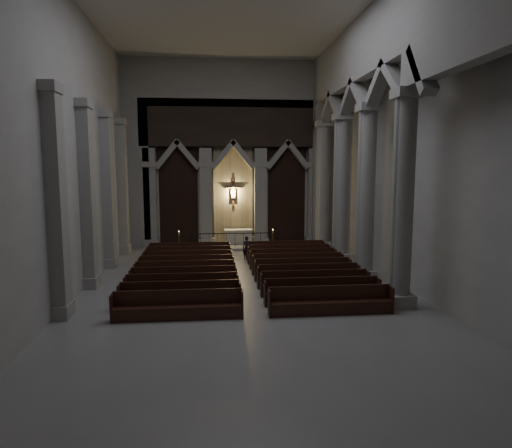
{
  "coord_description": "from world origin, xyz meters",
  "views": [
    {
      "loc": [
        -1.56,
        -18.57,
        5.3
      ],
      "look_at": [
        0.64,
        3.0,
        2.5
      ],
      "focal_mm": 32.0,
      "sensor_mm": 36.0,
      "label": 1
    }
  ],
  "objects_px": {
    "altar_rail": "(235,238)",
    "pews": "(245,274)",
    "candle_stand_left": "(179,247)",
    "candle_stand_right": "(273,245)",
    "worshipper": "(247,248)",
    "altar": "(238,236)"
  },
  "relations": [
    {
      "from": "candle_stand_left",
      "to": "pews",
      "type": "bearing_deg",
      "value": -64.84
    },
    {
      "from": "candle_stand_left",
      "to": "altar",
      "type": "bearing_deg",
      "value": 27.64
    },
    {
      "from": "altar_rail",
      "to": "candle_stand_right",
      "type": "height_order",
      "value": "candle_stand_right"
    },
    {
      "from": "altar",
      "to": "altar_rail",
      "type": "distance_m",
      "value": 1.33
    },
    {
      "from": "altar",
      "to": "altar_rail",
      "type": "xyz_separation_m",
      "value": [
        -0.3,
        -1.29,
        0.09
      ]
    },
    {
      "from": "worshipper",
      "to": "pews",
      "type": "bearing_deg",
      "value": -83.25
    },
    {
      "from": "altar",
      "to": "candle_stand_left",
      "type": "bearing_deg",
      "value": -152.36
    },
    {
      "from": "altar_rail",
      "to": "candle_stand_left",
      "type": "height_order",
      "value": "candle_stand_left"
    },
    {
      "from": "candle_stand_left",
      "to": "candle_stand_right",
      "type": "distance_m",
      "value": 5.78
    },
    {
      "from": "altar_rail",
      "to": "worshipper",
      "type": "height_order",
      "value": "worshipper"
    },
    {
      "from": "altar",
      "to": "candle_stand_right",
      "type": "distance_m",
      "value": 2.75
    },
    {
      "from": "candle_stand_right",
      "to": "worshipper",
      "type": "distance_m",
      "value": 3.24
    },
    {
      "from": "altar_rail",
      "to": "altar",
      "type": "bearing_deg",
      "value": 76.8
    },
    {
      "from": "candle_stand_right",
      "to": "worshipper",
      "type": "xyz_separation_m",
      "value": [
        -1.85,
        -2.65,
        0.3
      ]
    },
    {
      "from": "altar",
      "to": "pews",
      "type": "distance_m",
      "value": 9.32
    },
    {
      "from": "altar_rail",
      "to": "pews",
      "type": "height_order",
      "value": "altar_rail"
    },
    {
      "from": "pews",
      "to": "worshipper",
      "type": "relative_size",
      "value": 7.79
    },
    {
      "from": "altar",
      "to": "pews",
      "type": "height_order",
      "value": "altar"
    },
    {
      "from": "altar_rail",
      "to": "candle_stand_left",
      "type": "bearing_deg",
      "value": -168.91
    },
    {
      "from": "worshipper",
      "to": "candle_stand_right",
      "type": "bearing_deg",
      "value": 67.67
    },
    {
      "from": "altar_rail",
      "to": "worshipper",
      "type": "relative_size",
      "value": 4.15
    },
    {
      "from": "altar_rail",
      "to": "candle_stand_left",
      "type": "relative_size",
      "value": 4.18
    }
  ]
}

